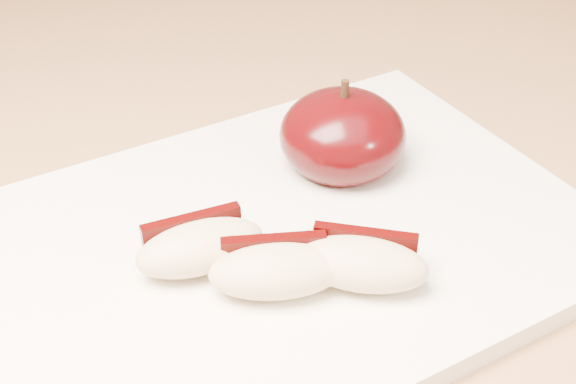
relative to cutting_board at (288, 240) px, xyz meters
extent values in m
cube|color=silver|center=(0.09, 0.80, -0.46)|extent=(2.40, 0.60, 0.90)
cube|color=#AB754A|center=(0.09, 0.10, -0.03)|extent=(1.64, 0.64, 0.04)
cube|color=white|center=(0.00, 0.00, 0.00)|extent=(0.37, 0.31, 0.01)
ellipsoid|color=black|center=(0.05, 0.05, 0.02)|extent=(0.09, 0.09, 0.05)
cylinder|color=black|center=(0.05, 0.05, 0.05)|extent=(0.00, 0.00, 0.01)
ellipsoid|color=#DABD8A|center=(-0.05, -0.02, 0.02)|extent=(0.07, 0.04, 0.02)
cube|color=black|center=(-0.05, 0.00, 0.02)|extent=(0.05, 0.01, 0.02)
ellipsoid|color=#DABD8A|center=(-0.02, -0.04, 0.02)|extent=(0.07, 0.04, 0.02)
cube|color=black|center=(-0.02, -0.03, 0.02)|extent=(0.05, 0.01, 0.02)
ellipsoid|color=#DABD8A|center=(0.02, -0.05, 0.02)|extent=(0.07, 0.06, 0.02)
cube|color=black|center=(0.03, -0.04, 0.02)|extent=(0.05, 0.03, 0.02)
camera|label=1|loc=(-0.09, -0.32, 0.27)|focal=50.00mm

